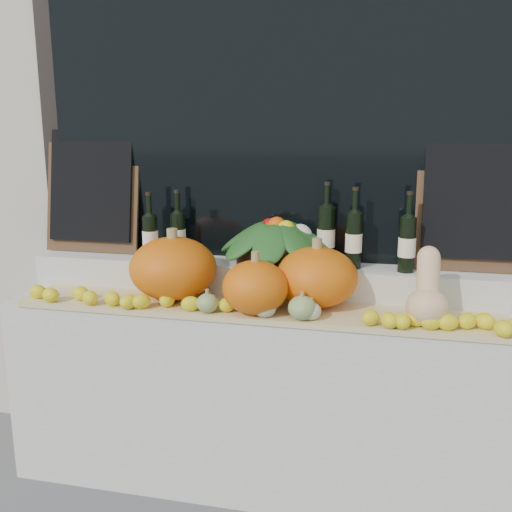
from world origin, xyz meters
TOP-DOWN VIEW (x-y plane):
  - storefront_facade at (0.00, 2.25)m, footprint 7.00×0.94m
  - display_sill at (0.00, 1.52)m, footprint 2.30×0.55m
  - rear_tier at (0.00, 1.68)m, footprint 2.30×0.25m
  - straw_bedding at (0.00, 1.40)m, footprint 2.10×0.32m
  - pumpkin_left at (-0.38, 1.44)m, footprint 0.44×0.44m
  - pumpkin_right at (0.26, 1.47)m, footprint 0.46×0.46m
  - pumpkin_center at (0.03, 1.32)m, footprint 0.32×0.32m
  - butternut_squash at (0.72, 1.35)m, footprint 0.17×0.22m
  - decorative_gourds at (0.08, 1.29)m, footprint 0.52×0.14m
  - lemon_heap at (0.00, 1.29)m, footprint 2.20×0.16m
  - produce_bowl at (0.05, 1.66)m, footprint 0.58×0.58m
  - wine_bottle_far_left at (-0.57, 1.63)m, footprint 0.08×0.08m
  - wine_bottle_near_left at (-0.44, 1.68)m, footprint 0.08×0.08m
  - wine_bottle_tall at (0.28, 1.70)m, footprint 0.08×0.08m
  - wine_bottle_near_right at (0.41, 1.66)m, footprint 0.08×0.08m
  - wine_bottle_far_right at (0.64, 1.63)m, footprint 0.08×0.08m
  - chalkboard_left at (-0.92, 1.74)m, footprint 0.50×0.13m
  - chalkboard_right at (0.92, 1.74)m, footprint 0.50×0.13m

SIDE VIEW (x-z plane):
  - display_sill at x=0.00m, z-range 0.00..0.88m
  - straw_bedding at x=0.00m, z-range 0.88..0.90m
  - lemon_heap at x=0.00m, z-range 0.91..0.97m
  - decorative_gourds at x=0.08m, z-range 0.88..1.03m
  - rear_tier at x=0.00m, z-range 0.88..1.04m
  - pumpkin_center at x=0.03m, z-range 0.91..1.13m
  - butternut_squash at x=0.72m, z-range 0.87..1.17m
  - pumpkin_right at x=0.26m, z-range 0.91..1.17m
  - pumpkin_left at x=-0.38m, z-range 0.91..1.19m
  - produce_bowl at x=0.05m, z-range 1.03..1.26m
  - wine_bottle_far_left at x=-0.57m, z-range 0.99..1.31m
  - wine_bottle_near_left at x=-0.44m, z-range 0.99..1.32m
  - wine_bottle_far_right at x=0.64m, z-range 0.99..1.35m
  - wine_bottle_near_right at x=0.41m, z-range 0.99..1.36m
  - wine_bottle_tall at x=0.28m, z-range 0.99..1.37m
  - chalkboard_left at x=-0.92m, z-range 1.05..1.67m
  - chalkboard_right at x=0.92m, z-range 1.05..1.67m
  - storefront_facade at x=0.00m, z-range 0.00..4.50m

